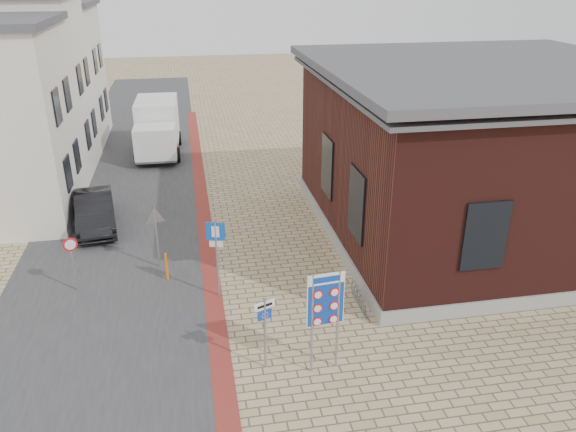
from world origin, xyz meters
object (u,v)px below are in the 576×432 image
object	(u,v)px
sedan	(95,211)
box_truck	(157,127)
parking_sign	(216,245)
bollard	(167,267)
border_sign	(326,302)
essen_sign	(265,322)

from	to	relation	value
sedan	box_truck	distance (m)	10.33
parking_sign	sedan	bearing A→B (deg)	141.68
bollard	sedan	bearing A→B (deg)	120.62
bollard	border_sign	bearing A→B (deg)	-53.01
sedan	parking_sign	world-z (taller)	parking_sign
sedan	border_sign	xyz separation A→B (m)	(7.25, -10.71, 1.43)
box_truck	border_sign	size ratio (longest dim) A/B	1.96
sedan	bollard	xyz separation A→B (m)	(3.00, -5.07, -0.21)
essen_sign	parking_sign	world-z (taller)	parking_sign
border_sign	essen_sign	world-z (taller)	border_sign
sedan	bollard	world-z (taller)	sedan
essen_sign	bollard	distance (m)	6.02
border_sign	bollard	bearing A→B (deg)	121.11
sedan	parking_sign	bearing A→B (deg)	-62.31
essen_sign	sedan	bearing A→B (deg)	97.61
box_truck	border_sign	bearing A→B (deg)	-75.27
sedan	bollard	bearing A→B (deg)	-67.70
border_sign	parking_sign	xyz separation A→B (m)	(-2.55, 4.25, -0.23)
sedan	box_truck	size ratio (longest dim) A/B	0.75
parking_sign	essen_sign	bearing A→B (deg)	-59.92
parking_sign	bollard	world-z (taller)	parking_sign
essen_sign	parking_sign	bearing A→B (deg)	83.19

